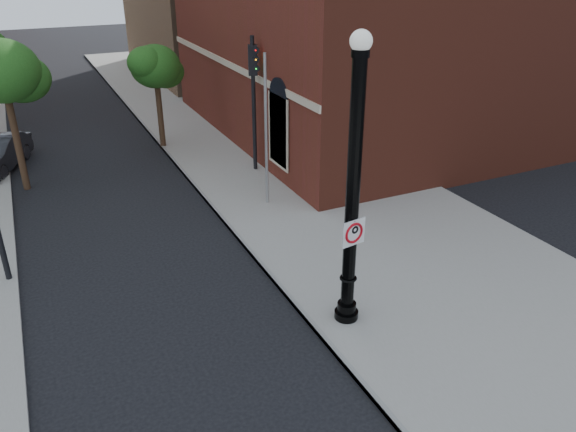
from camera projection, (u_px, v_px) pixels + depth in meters
ground at (242, 375)px, 11.47m from camera, size 120.00×120.00×0.00m
sidewalk_right at (293, 169)px, 21.91m from camera, size 8.00×60.00×0.12m
curb_edge at (195, 186)px, 20.38m from camera, size 0.10×60.00×0.14m
lamppost at (352, 204)px, 11.80m from camera, size 0.55×0.55×6.55m
no_parking_sign at (354, 232)px, 11.92m from camera, size 0.60×0.14×0.60m
traffic_signal_right at (253, 83)px, 20.36m from camera, size 0.40×0.45×5.10m
utility_pole at (266, 133)px, 17.92m from camera, size 0.10×0.10×5.04m
street_tree_a at (3, 73)px, 18.55m from camera, size 2.92×2.64×5.26m
street_tree_c at (156, 68)px, 22.93m from camera, size 2.43×2.19×4.38m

